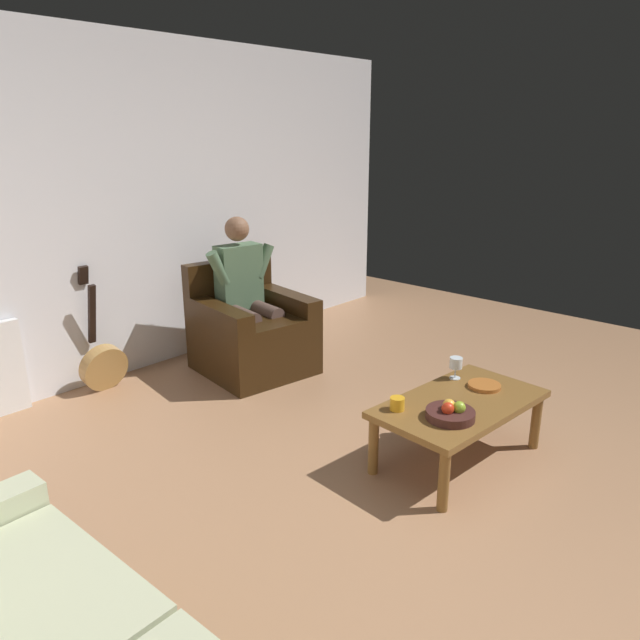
% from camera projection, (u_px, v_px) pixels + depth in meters
% --- Properties ---
extents(ground_plane, '(7.68, 7.68, 0.00)m').
position_uv_depth(ground_plane, '(499.00, 522.00, 3.07)').
color(ground_plane, '#A17451').
extents(wall_back, '(6.02, 0.06, 2.63)m').
position_uv_depth(wall_back, '(133.00, 210.00, 4.73)').
color(wall_back, silver).
rests_on(wall_back, ground).
extents(armchair, '(0.92, 0.95, 0.88)m').
position_uv_depth(armchair, '(251.00, 333.00, 4.95)').
color(armchair, black).
rests_on(armchair, ground).
extents(person_seated, '(0.63, 0.59, 1.26)m').
position_uv_depth(person_seated, '(246.00, 291.00, 4.87)').
color(person_seated, '#506F4F').
rests_on(person_seated, ground).
extents(coffee_table, '(1.11, 0.68, 0.39)m').
position_uv_depth(coffee_table, '(460.00, 409.00, 3.55)').
color(coffee_table, brown).
rests_on(coffee_table, ground).
extents(guitar, '(0.36, 0.27, 0.96)m').
position_uv_depth(guitar, '(103.00, 363.00, 4.59)').
color(guitar, '#AE8145').
rests_on(guitar, ground).
extents(wine_glass_near, '(0.08, 0.08, 0.14)m').
position_uv_depth(wine_glass_near, '(456.00, 364.00, 3.82)').
color(wine_glass_near, silver).
rests_on(wine_glass_near, coffee_table).
extents(fruit_bowl, '(0.27, 0.27, 0.11)m').
position_uv_depth(fruit_bowl, '(451.00, 413.00, 3.31)').
color(fruit_bowl, '#42211D').
rests_on(fruit_bowl, coffee_table).
extents(decorative_dish, '(0.20, 0.20, 0.02)m').
position_uv_depth(decorative_dish, '(484.00, 386.00, 3.71)').
color(decorative_dish, '#B06329').
rests_on(decorative_dish, coffee_table).
extents(candle_jar, '(0.08, 0.08, 0.08)m').
position_uv_depth(candle_jar, '(397.00, 404.00, 3.41)').
color(candle_jar, gold).
rests_on(candle_jar, coffee_table).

